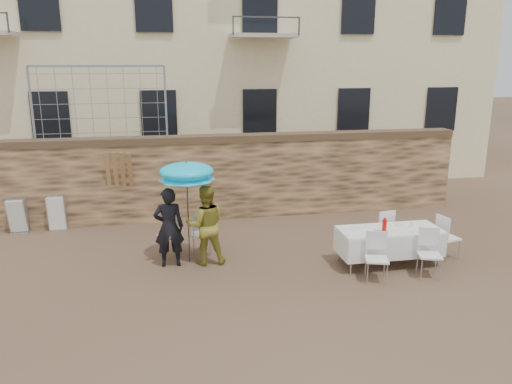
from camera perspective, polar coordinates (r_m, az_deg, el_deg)
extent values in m
plane|color=brown|center=(9.09, 0.08, -12.22)|extent=(80.00, 80.00, 0.00)
cube|color=olive|center=(13.40, -3.89, 1.68)|extent=(13.00, 0.50, 2.20)
imported|color=black|center=(10.35, -9.92, -4.00)|extent=(0.62, 0.41, 1.67)
imported|color=gold|center=(10.38, -5.77, -3.76)|extent=(0.82, 0.64, 1.68)
cylinder|color=#3F3F44|center=(10.43, -7.74, -3.40)|extent=(0.03, 0.03, 1.79)
cone|color=#0BCDFF|center=(10.17, -7.94, 2.01)|extent=(1.15, 1.15, 0.22)
cube|color=white|center=(10.66, 15.06, -4.22)|extent=(2.10, 0.85, 0.05)
cylinder|color=silver|center=(10.13, 10.85, -7.28)|extent=(0.04, 0.04, 0.74)
cylinder|color=silver|center=(10.94, 20.22, -6.27)|extent=(0.04, 0.04, 0.74)
cylinder|color=silver|center=(10.73, 9.52, -5.94)|extent=(0.04, 0.04, 0.74)
cylinder|color=silver|center=(11.50, 18.49, -5.09)|extent=(0.04, 0.04, 0.74)
cylinder|color=red|center=(10.40, 14.47, -3.76)|extent=(0.09, 0.09, 0.26)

